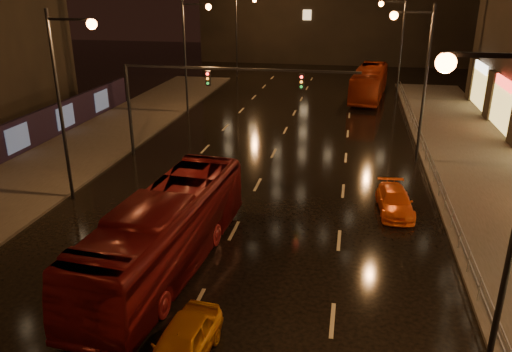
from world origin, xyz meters
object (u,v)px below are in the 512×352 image
(bus_red, at_px, (166,232))
(taxi_near, at_px, (182,345))
(taxi_far, at_px, (395,201))
(bus_curb, at_px, (369,83))

(bus_red, height_order, taxi_near, bus_red)
(bus_red, bearing_deg, taxi_far, 42.21)
(bus_curb, relative_size, taxi_far, 2.87)
(bus_red, height_order, taxi_far, bus_red)
(bus_red, relative_size, taxi_far, 2.94)
(taxi_near, bearing_deg, taxi_far, 65.76)
(taxi_near, distance_m, taxi_far, 14.58)
(bus_curb, distance_m, taxi_far, 28.06)
(bus_red, bearing_deg, bus_curb, 80.68)
(taxi_near, relative_size, taxi_far, 0.97)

